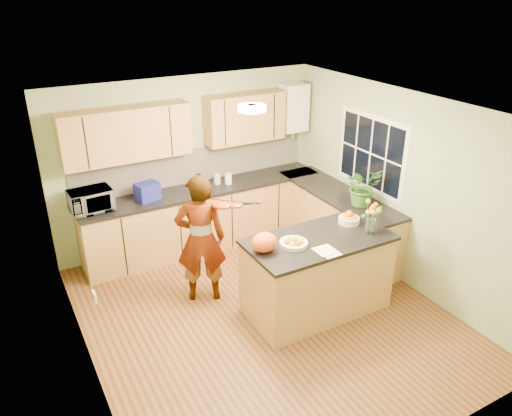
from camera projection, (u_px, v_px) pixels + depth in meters
floor at (264, 315)px, 6.03m from camera, size 4.50×4.50×0.00m
ceiling at (266, 110)px, 4.98m from camera, size 4.00×4.50×0.02m
wall_back at (188, 163)px, 7.29m from camera, size 4.00×0.02×2.50m
wall_front at (416, 339)px, 3.72m from camera, size 4.00×0.02×2.50m
wall_left at (79, 269)px, 4.62m from camera, size 0.02×4.50×2.50m
wall_right at (400, 189)px, 6.39m from camera, size 0.02×4.50×2.50m
back_counter at (205, 217)px, 7.42m from camera, size 3.64×0.62×0.94m
right_counter at (337, 222)px, 7.25m from camera, size 0.62×2.24×0.94m
splashback at (195, 165)px, 7.34m from camera, size 3.60×0.02×0.52m
upper_cabinets at (178, 127)px, 6.82m from camera, size 3.20×0.34×0.70m
boiler at (293, 108)px, 7.64m from camera, size 0.40×0.30×0.86m
window_right at (371, 153)px, 6.73m from camera, size 0.01×1.30×1.05m
light_switch at (94, 297)px, 4.13m from camera, size 0.02×0.09×0.09m
ceiling_lamp at (252, 108)px, 5.23m from camera, size 0.30×0.30×0.07m
peninsula_island at (317, 274)px, 5.94m from camera, size 1.71×0.88×0.98m
fruit_dish at (294, 242)px, 5.56m from camera, size 0.32×0.32×0.11m
orange_bowl at (349, 218)px, 6.07m from camera, size 0.26×0.26×0.15m
flower_vase at (372, 209)px, 5.73m from camera, size 0.25×0.25×0.46m
orange_bag at (264, 242)px, 5.42m from camera, size 0.31×0.27×0.22m
papers at (328, 251)px, 5.45m from camera, size 0.20×0.27×0.01m
violinist at (201, 239)px, 6.03m from camera, size 0.71×0.60×1.66m
violin at (222, 205)px, 5.73m from camera, size 0.63×0.55×0.16m
microwave at (91, 201)px, 6.44m from camera, size 0.55×0.39×0.30m
blue_box at (147, 192)px, 6.78m from camera, size 0.35×0.29×0.24m
kettle at (199, 181)px, 7.15m from camera, size 0.14×0.14×0.27m
jar_cream at (217, 179)px, 7.33m from camera, size 0.11×0.11×0.15m
jar_white at (228, 179)px, 7.33m from camera, size 0.10×0.10×0.16m
potted_plant at (363, 187)px, 6.57m from camera, size 0.51×0.46×0.53m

